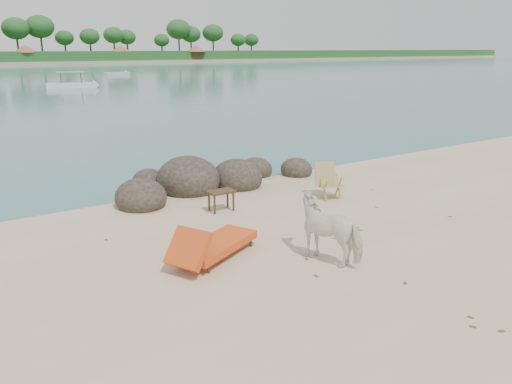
# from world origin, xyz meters

# --- Properties ---
(boulders) EXTENTS (6.55, 3.00, 1.34)m
(boulders) POSITION_xyz_m (0.41, 5.96, 0.25)
(boulders) COLOR #29241B
(boulders) RESTS_ON ground
(cow) EXTENTS (1.12, 1.62, 1.25)m
(cow) POSITION_xyz_m (0.07, 0.12, 0.63)
(cow) COLOR white
(cow) RESTS_ON ground
(side_table) EXTENTS (0.67, 0.45, 0.52)m
(side_table) POSITION_xyz_m (-0.21, 3.86, 0.26)
(side_table) COLOR #382516
(side_table) RESTS_ON ground
(lounge_chair) EXTENTS (2.39, 1.70, 0.68)m
(lounge_chair) POSITION_xyz_m (-1.68, 1.46, 0.34)
(lounge_chair) COLOR orange
(lounge_chair) RESTS_ON ground
(deck_chair) EXTENTS (0.83, 0.86, 0.96)m
(deck_chair) POSITION_xyz_m (2.82, 3.16, 0.48)
(deck_chair) COLOR tan
(deck_chair) RESTS_ON ground
(boat_mid) EXTENTS (5.66, 2.48, 2.70)m
(boat_mid) POSITION_xyz_m (7.19, 47.83, 1.35)
(boat_mid) COLOR silver
(boat_mid) RESTS_ON water
(boat_far) EXTENTS (4.88, 2.83, 0.56)m
(boat_far) POSITION_xyz_m (19.22, 69.36, 0.28)
(boat_far) COLOR beige
(boat_far) RESTS_ON water
(dead_leaves) EXTENTS (8.34, 6.88, 0.00)m
(dead_leaves) POSITION_xyz_m (0.83, -0.25, 0.01)
(dead_leaves) COLOR brown
(dead_leaves) RESTS_ON ground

